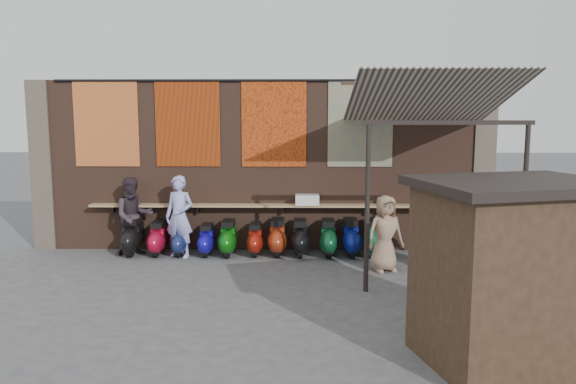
% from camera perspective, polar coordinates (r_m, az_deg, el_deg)
% --- Properties ---
extents(ground, '(70.00, 70.00, 0.00)m').
position_cam_1_polar(ground, '(11.09, -3.47, -8.99)').
color(ground, '#474749').
rests_on(ground, ground).
extents(brick_wall, '(10.00, 0.40, 4.00)m').
position_cam_1_polar(brick_wall, '(13.36, -2.68, 2.70)').
color(brick_wall, brown).
rests_on(brick_wall, ground).
extents(pier_left, '(0.50, 0.50, 4.00)m').
position_cam_1_polar(pier_left, '(14.63, -23.49, 2.50)').
color(pier_left, '#4C4238').
rests_on(pier_left, ground).
extents(pier_right, '(0.50, 0.50, 4.00)m').
position_cam_1_polar(pier_right, '(14.03, 19.05, 2.52)').
color(pier_right, '#4C4238').
rests_on(pier_right, ground).
extents(eating_counter, '(8.00, 0.32, 0.05)m').
position_cam_1_polar(eating_counter, '(13.11, -2.75, -1.38)').
color(eating_counter, '#9E7A51').
rests_on(eating_counter, brick_wall).
extents(shelf_box, '(0.55, 0.32, 0.24)m').
position_cam_1_polar(shelf_box, '(13.03, 1.97, -0.78)').
color(shelf_box, white).
rests_on(shelf_box, eating_counter).
extents(tapestry_redgold, '(1.50, 0.02, 2.00)m').
position_cam_1_polar(tapestry_redgold, '(13.78, -17.99, 6.64)').
color(tapestry_redgold, maroon).
rests_on(tapestry_redgold, brick_wall).
extents(tapestry_sun, '(1.50, 0.02, 2.00)m').
position_cam_1_polar(tapestry_sun, '(13.29, -10.15, 6.87)').
color(tapestry_sun, '#E94B0D').
rests_on(tapestry_sun, brick_wall).
extents(tapestry_orange, '(1.50, 0.02, 2.00)m').
position_cam_1_polar(tapestry_orange, '(13.06, -1.44, 6.98)').
color(tapestry_orange, '#B94A17').
rests_on(tapestry_orange, brick_wall).
extents(tapestry_multi, '(1.50, 0.02, 2.00)m').
position_cam_1_polar(tapestry_multi, '(13.14, 7.37, 6.92)').
color(tapestry_multi, '#276591').
rests_on(tapestry_multi, brick_wall).
extents(hang_rail, '(9.50, 0.06, 0.06)m').
position_cam_1_polar(hang_rail, '(13.09, -2.80, 11.26)').
color(hang_rail, black).
rests_on(hang_rail, brick_wall).
extents(scooter_stool_0, '(0.40, 0.89, 0.84)m').
position_cam_1_polar(scooter_stool_0, '(13.45, -15.47, -4.37)').
color(scooter_stool_0, black).
rests_on(scooter_stool_0, ground).
extents(scooter_stool_1, '(0.36, 0.80, 0.76)m').
position_cam_1_polar(scooter_stool_1, '(13.28, -13.07, -4.61)').
color(scooter_stool_1, '#AA0D2A').
rests_on(scooter_stool_1, ground).
extents(scooter_stool_2, '(0.33, 0.74, 0.71)m').
position_cam_1_polar(scooter_stool_2, '(13.16, -10.85, -4.80)').
color(scooter_stool_2, navy).
rests_on(scooter_stool_2, ground).
extents(scooter_stool_3, '(0.33, 0.74, 0.71)m').
position_cam_1_polar(scooter_stool_3, '(13.04, -8.26, -4.85)').
color(scooter_stool_3, '#140E9C').
rests_on(scooter_stool_3, ground).
extents(scooter_stool_4, '(0.38, 0.84, 0.79)m').
position_cam_1_polar(scooter_stool_4, '(12.95, -6.10, -4.70)').
color(scooter_stool_4, '#0D5F0E').
rests_on(scooter_stool_4, ground).
extents(scooter_stool_5, '(0.34, 0.76, 0.72)m').
position_cam_1_polar(scooter_stool_5, '(12.95, -3.34, -4.83)').
color(scooter_stool_5, maroon).
rests_on(scooter_stool_5, ground).
extents(scooter_stool_6, '(0.39, 0.86, 0.82)m').
position_cam_1_polar(scooter_stool_6, '(12.92, -1.08, -4.62)').
color(scooter_stool_6, '#972E14').
rests_on(scooter_stool_6, ground).
extents(scooter_stool_7, '(0.38, 0.85, 0.81)m').
position_cam_1_polar(scooter_stool_7, '(12.87, 1.24, -4.70)').
color(scooter_stool_7, black).
rests_on(scooter_stool_7, ground).
extents(scooter_stool_8, '(0.39, 0.86, 0.81)m').
position_cam_1_polar(scooter_stool_8, '(12.88, 4.10, -4.70)').
color(scooter_stool_8, '#0D4322').
rests_on(scooter_stool_8, ground).
extents(scooter_stool_9, '(0.39, 0.88, 0.83)m').
position_cam_1_polar(scooter_stool_9, '(12.93, 6.41, -4.63)').
color(scooter_stool_9, navy).
rests_on(scooter_stool_9, ground).
extents(scooter_stool_10, '(0.39, 0.87, 0.82)m').
position_cam_1_polar(scooter_stool_10, '(13.01, 8.62, -4.63)').
color(scooter_stool_10, '#19643B').
rests_on(scooter_stool_10, ground).
extents(diner_left, '(0.79, 0.64, 1.86)m').
position_cam_1_polar(diner_left, '(12.87, -10.97, -2.47)').
color(diner_left, '#9FA6E7').
rests_on(diner_left, ground).
extents(diner_right, '(1.07, 0.98, 1.80)m').
position_cam_1_polar(diner_right, '(13.32, -15.41, -2.39)').
color(diner_right, '#31262E').
rests_on(diner_right, ground).
extents(shopper_navy, '(1.18, 0.93, 1.88)m').
position_cam_1_polar(shopper_navy, '(11.84, 17.16, -3.56)').
color(shopper_navy, black).
rests_on(shopper_navy, ground).
extents(shopper_grey, '(1.35, 1.11, 1.81)m').
position_cam_1_polar(shopper_grey, '(10.88, 22.95, -5.03)').
color(shopper_grey, '#595B5F').
rests_on(shopper_grey, ground).
extents(shopper_tan, '(0.89, 0.72, 1.59)m').
position_cam_1_polar(shopper_tan, '(11.71, 9.83, -4.17)').
color(shopper_tan, '#9A7962').
rests_on(shopper_tan, ground).
extents(market_stall, '(2.45, 2.08, 2.29)m').
position_cam_1_polar(market_stall, '(7.89, 21.63, -8.02)').
color(market_stall, black).
rests_on(market_stall, ground).
extents(stall_roof, '(2.76, 2.37, 0.12)m').
position_cam_1_polar(stall_roof, '(7.65, 22.10, 0.70)').
color(stall_roof, black).
rests_on(stall_roof, market_stall).
extents(stall_sign, '(1.17, 0.35, 0.50)m').
position_cam_1_polar(stall_sign, '(8.43, 18.56, -3.24)').
color(stall_sign, gold).
rests_on(stall_sign, market_stall).
extents(stall_shelf, '(1.72, 0.55, 0.06)m').
position_cam_1_polar(stall_shelf, '(8.63, 18.31, -8.63)').
color(stall_shelf, '#473321').
rests_on(stall_shelf, market_stall).
extents(awning_canvas, '(3.20, 3.28, 0.97)m').
position_cam_1_polar(awning_canvas, '(11.78, 14.18, 9.28)').
color(awning_canvas, beige).
rests_on(awning_canvas, brick_wall).
extents(awning_ledger, '(3.30, 0.08, 0.12)m').
position_cam_1_polar(awning_ledger, '(13.35, 12.66, 10.89)').
color(awning_ledger, '#33261C').
rests_on(awning_ledger, brick_wall).
extents(awning_header, '(3.00, 0.08, 0.08)m').
position_cam_1_polar(awning_header, '(10.33, 16.01, 6.80)').
color(awning_header, black).
rests_on(awning_header, awning_post_left).
extents(awning_post_left, '(0.09, 0.09, 3.10)m').
position_cam_1_polar(awning_post_left, '(10.20, 8.05, -1.62)').
color(awning_post_left, black).
rests_on(awning_post_left, ground).
extents(awning_post_right, '(0.09, 0.09, 3.10)m').
position_cam_1_polar(awning_post_right, '(10.91, 22.81, -1.55)').
color(awning_post_right, black).
rests_on(awning_post_right, ground).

